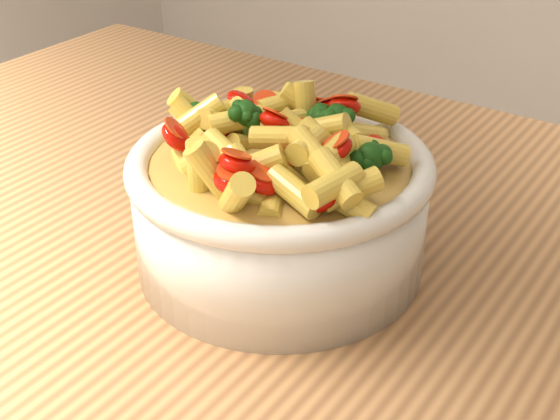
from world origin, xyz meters
The scene contains 3 objects.
table centered at (0.00, 0.00, 0.80)m, with size 1.20×0.80×0.90m.
serving_bowl centered at (-0.06, 0.02, 0.95)m, with size 0.22×0.22×0.09m.
pasta_salad centered at (-0.06, 0.02, 1.01)m, with size 0.17×0.17×0.04m.
Camera 1 is at (0.22, -0.39, 1.23)m, focal length 50.00 mm.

